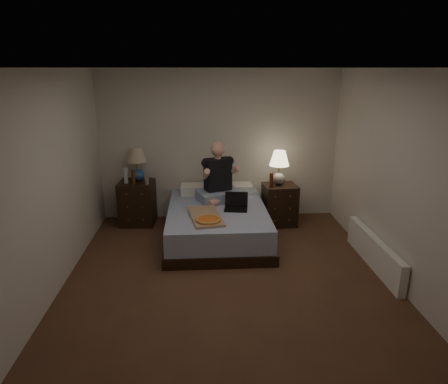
{
  "coord_description": "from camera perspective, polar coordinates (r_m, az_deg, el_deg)",
  "views": [
    {
      "loc": [
        -0.31,
        -4.4,
        2.49
      ],
      "look_at": [
        0.0,
        0.9,
        0.85
      ],
      "focal_mm": 32.0,
      "sensor_mm": 36.0,
      "label": 1
    }
  ],
  "objects": [
    {
      "name": "beer_bottle_right",
      "position": [
        6.41,
        6.78,
        1.68
      ],
      "size": [
        0.06,
        0.06,
        0.23
      ],
      "primitive_type": "cylinder",
      "color": "#591F0C",
      "rests_on": "nightstand_right"
    },
    {
      "name": "lamp_left",
      "position": [
        6.69,
        -12.32,
        3.94
      ],
      "size": [
        0.33,
        0.33,
        0.56
      ],
      "primitive_type": null,
      "rotation": [
        0.0,
        0.0,
        0.03
      ],
      "color": "#2A579B",
      "rests_on": "nightstand_left"
    },
    {
      "name": "soda_can",
      "position": [
        6.48,
        -10.99,
        1.49
      ],
      "size": [
        0.07,
        0.07,
        0.1
      ],
      "primitive_type": "cylinder",
      "color": "beige",
      "rests_on": "nightstand_left"
    },
    {
      "name": "lamp_right",
      "position": [
        6.54,
        7.87,
        3.45
      ],
      "size": [
        0.37,
        0.37,
        0.56
      ],
      "primitive_type": null,
      "rotation": [
        0.0,
        0.0,
        0.19
      ],
      "color": "gray",
      "rests_on": "nightstand_right"
    },
    {
      "name": "wall_front",
      "position": [
        2.51,
        4.37,
        -12.62
      ],
      "size": [
        4.0,
        0.0,
        2.5
      ],
      "primitive_type": "cube",
      "rotation": [
        -1.57,
        0.0,
        0.0
      ],
      "color": "silver",
      "rests_on": "ground"
    },
    {
      "name": "floor",
      "position": [
        5.07,
        0.62,
        -12.27
      ],
      "size": [
        4.0,
        4.5,
        0.0
      ],
      "primitive_type": "cube",
      "color": "brown",
      "rests_on": "ground"
    },
    {
      "name": "bed",
      "position": [
        6.09,
        -0.97,
        -4.5
      ],
      "size": [
        1.48,
        1.96,
        0.49
      ],
      "primitive_type": "cube",
      "rotation": [
        0.0,
        0.0,
        0.01
      ],
      "color": "#5163A3",
      "rests_on": "floor"
    },
    {
      "name": "wall_right",
      "position": [
        5.13,
        23.57,
        1.69
      ],
      "size": [
        0.0,
        4.5,
        2.5
      ],
      "primitive_type": "cube",
      "rotation": [
        1.57,
        0.0,
        -1.57
      ],
      "color": "silver",
      "rests_on": "ground"
    },
    {
      "name": "wall_left",
      "position": [
        4.88,
        -23.49,
        0.96
      ],
      "size": [
        0.0,
        4.5,
        2.5
      ],
      "primitive_type": "cube",
      "rotation": [
        1.57,
        0.0,
        1.57
      ],
      "color": "silver",
      "rests_on": "ground"
    },
    {
      "name": "nightstand_left",
      "position": [
        6.79,
        -12.27,
        -1.51
      ],
      "size": [
        0.59,
        0.54,
        0.72
      ],
      "primitive_type": "cube",
      "rotation": [
        0.0,
        0.0,
        -0.06
      ],
      "color": "black",
      "rests_on": "floor"
    },
    {
      "name": "beer_bottle_left",
      "position": [
        6.54,
        -12.84,
        2.11
      ],
      "size": [
        0.06,
        0.06,
        0.23
      ],
      "primitive_type": "cylinder",
      "color": "#542C0C",
      "rests_on": "nightstand_left"
    },
    {
      "name": "laptop",
      "position": [
        5.9,
        1.72,
        -1.46
      ],
      "size": [
        0.38,
        0.33,
        0.24
      ],
      "primitive_type": null,
      "rotation": [
        0.0,
        0.0,
        -0.15
      ],
      "color": "black",
      "rests_on": "bed"
    },
    {
      "name": "pizza_box",
      "position": [
        5.42,
        -2.28,
        -4.07
      ],
      "size": [
        0.53,
        0.82,
        0.08
      ],
      "primitive_type": null,
      "rotation": [
        0.0,
        0.0,
        0.18
      ],
      "color": "tan",
      "rests_on": "bed"
    },
    {
      "name": "water_bottle",
      "position": [
        6.62,
        -13.86,
        2.3
      ],
      "size": [
        0.07,
        0.07,
        0.25
      ],
      "primitive_type": "cylinder",
      "color": "silver",
      "rests_on": "nightstand_left"
    },
    {
      "name": "radiator",
      "position": [
        5.63,
        20.64,
        -8.02
      ],
      "size": [
        0.1,
        1.6,
        0.4
      ],
      "primitive_type": "cube",
      "color": "white",
      "rests_on": "floor"
    },
    {
      "name": "wall_back",
      "position": [
        6.78,
        -0.68,
        6.61
      ],
      "size": [
        4.0,
        0.0,
        2.5
      ],
      "primitive_type": "cube",
      "rotation": [
        1.57,
        0.0,
        0.0
      ],
      "color": "silver",
      "rests_on": "ground"
    },
    {
      "name": "nightstand_right",
      "position": [
        6.68,
        7.93,
        -1.8
      ],
      "size": [
        0.56,
        0.51,
        0.68
      ],
      "primitive_type": "cube",
      "rotation": [
        0.0,
        0.0,
        0.08
      ],
      "color": "black",
      "rests_on": "floor"
    },
    {
      "name": "person",
      "position": [
        6.22,
        -0.72,
        2.85
      ],
      "size": [
        0.8,
        0.71,
        0.93
      ],
      "primitive_type": null,
      "rotation": [
        0.0,
        0.0,
        0.34
      ],
      "color": "black",
      "rests_on": "bed"
    },
    {
      "name": "ceiling",
      "position": [
        4.41,
        0.72,
        17.27
      ],
      "size": [
        4.0,
        4.5,
        0.0
      ],
      "primitive_type": "cube",
      "rotation": [
        3.14,
        0.0,
        0.0
      ],
      "color": "white",
      "rests_on": "ground"
    }
  ]
}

